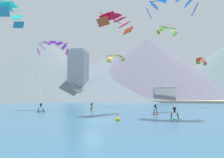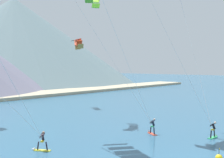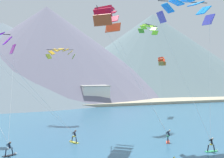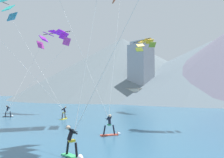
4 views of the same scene
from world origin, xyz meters
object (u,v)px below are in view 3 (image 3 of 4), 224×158
parafoil_kite_distant_high_outer (161,60)px  parafoil_kite_distant_mid_solo (61,52)px  kitesurfer_far_left (213,147)px  parafoil_kite_mid_center (107,17)px  parafoil_kite_far_left (186,9)px  parafoil_kite_distant_low_drift (149,28)px  kitesurfer_near_lead (11,151)px  kitesurfer_mid_center (168,138)px  kitesurfer_near_trail (73,139)px

parafoil_kite_distant_high_outer → parafoil_kite_distant_mid_solo: size_ratio=0.74×
kitesurfer_far_left → parafoil_kite_mid_center: parafoil_kite_mid_center is taller
kitesurfer_far_left → parafoil_kite_distant_mid_solo: parafoil_kite_distant_mid_solo is taller
parafoil_kite_mid_center → parafoil_kite_distant_high_outer: size_ratio=4.14×
parafoil_kite_far_left → parafoil_kite_distant_low_drift: (-0.28, 10.73, -1.15)m
parafoil_kite_distant_low_drift → parafoil_kite_distant_mid_solo: bearing=142.3°
kitesurfer_near_lead → parafoil_kite_distant_high_outer: bearing=36.6°
kitesurfer_near_lead → parafoil_kite_mid_center: (12.41, 3.80, 16.10)m
kitesurfer_mid_center → parafoil_kite_mid_center: (-7.20, 3.81, 16.05)m
parafoil_kite_mid_center → parafoil_kite_distant_low_drift: 11.77m
parafoil_kite_distant_high_outer → parafoil_kite_distant_mid_solo: bearing=-174.8°
kitesurfer_far_left → parafoil_kite_distant_mid_solo: 32.01m
parafoil_kite_distant_high_outer → kitesurfer_near_trail: bearing=-140.4°
kitesurfer_far_left → parafoil_kite_distant_high_outer: (8.32, 28.52, 10.89)m
kitesurfer_mid_center → kitesurfer_far_left: 6.38m
parafoil_kite_distant_mid_solo → kitesurfer_near_lead: bearing=-113.6°
kitesurfer_far_left → parafoil_kite_mid_center: (-9.80, 9.64, 16.06)m
parafoil_kite_distant_mid_solo → parafoil_kite_distant_low_drift: bearing=-37.7°
kitesurfer_near_trail → parafoil_kite_distant_low_drift: 22.30m
kitesurfer_mid_center → parafoil_kite_mid_center: size_ratio=0.11×
parafoil_kite_distant_mid_solo → parafoil_kite_far_left: bearing=-57.6°
kitesurfer_far_left → parafoil_kite_far_left: bearing=90.3°
kitesurfer_far_left → parafoil_kite_far_left: (-0.04, 5.88, 16.95)m
parafoil_kite_far_left → kitesurfer_near_lead: bearing=-179.9°
parafoil_kite_distant_high_outer → parafoil_kite_distant_low_drift: (-8.63, -11.91, 4.91)m
parafoil_kite_distant_low_drift → parafoil_kite_distant_mid_solo: 16.68m
kitesurfer_far_left → parafoil_kite_distant_low_drift: parafoil_kite_distant_low_drift is taller
kitesurfer_mid_center → parafoil_kite_distant_high_outer: size_ratio=0.45×
kitesurfer_mid_center → parafoil_kite_distant_low_drift: (2.28, 10.78, 15.80)m
parafoil_kite_far_left → kitesurfer_mid_center: bearing=-178.8°
parafoil_kite_distant_high_outer → parafoil_kite_distant_low_drift: bearing=-125.9°
kitesurfer_near_lead → parafoil_kite_far_left: (22.17, 0.05, 16.99)m
kitesurfer_mid_center → parafoil_kite_mid_center: bearing=152.1°
parafoil_kite_mid_center → parafoil_kite_distant_high_outer: parafoil_kite_mid_center is taller
parafoil_kite_mid_center → kitesurfer_near_trail: bearing=179.4°
kitesurfer_mid_center → parafoil_kite_distant_mid_solo: size_ratio=0.33×
parafoil_kite_mid_center → parafoil_kite_distant_low_drift: size_ratio=3.70×
kitesurfer_near_lead → kitesurfer_far_left: bearing=-14.7°
parafoil_kite_mid_center → parafoil_kite_distant_low_drift: (9.49, 6.97, -0.26)m
kitesurfer_mid_center → parafoil_kite_far_left: bearing=1.2°
kitesurfer_near_lead → parafoil_kite_distant_mid_solo: bearing=66.4°
kitesurfer_near_lead → kitesurfer_mid_center: 19.62m
parafoil_kite_far_left → parafoil_kite_distant_high_outer: bearing=69.7°
kitesurfer_near_lead → parafoil_kite_distant_mid_solo: size_ratio=0.32×
parafoil_kite_far_left → parafoil_kite_distant_low_drift: size_ratio=3.91×
kitesurfer_near_trail → kitesurfer_far_left: bearing=-33.9°
parafoil_kite_far_left → kitesurfer_near_trail: bearing=165.2°
parafoil_kite_distant_low_drift → parafoil_kite_far_left: bearing=-88.5°
parafoil_kite_far_left → parafoil_kite_distant_low_drift: 10.79m
kitesurfer_near_lead → parafoil_kite_mid_center: 20.68m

